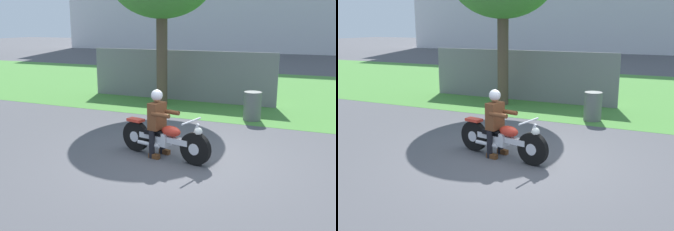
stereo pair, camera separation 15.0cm
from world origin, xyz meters
TOP-DOWN VIEW (x-y plane):
  - ground at (0.00, 0.00)m, footprint 120.00×120.00m
  - grass_verge at (0.00, 9.35)m, footprint 60.00×12.00m
  - motorcycle_lead at (-0.37, 0.01)m, footprint 2.16×0.76m
  - rider_lead at (-0.53, 0.05)m, footprint 0.61×0.54m
  - trash_can at (0.59, 4.01)m, footprint 0.50×0.50m
  - fence_segment at (-2.53, 6.02)m, footprint 7.00×0.06m

SIDE VIEW (x-z plane):
  - ground at x=0.00m, z-range 0.00..0.00m
  - grass_verge at x=0.00m, z-range 0.00..0.01m
  - motorcycle_lead at x=-0.37m, z-range -0.04..0.84m
  - trash_can at x=0.59m, z-range 0.00..0.82m
  - rider_lead at x=-0.53m, z-range 0.12..1.53m
  - fence_segment at x=-2.53m, z-range 0.00..1.80m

